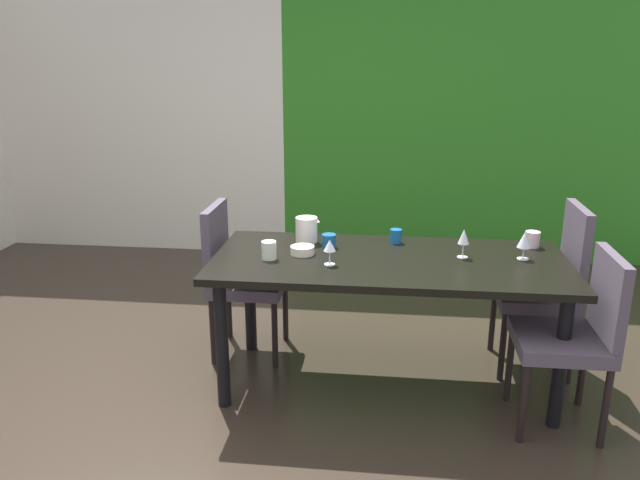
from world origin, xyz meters
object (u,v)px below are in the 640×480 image
Objects in this scene: wine_glass_west at (330,247)px; cup_east at (396,236)px; pitcher_near_shelf at (307,229)px; cup_left at (532,239)px; serving_bowl_center at (302,250)px; cup_rear at (269,250)px; chair_left_far at (236,271)px; chair_right_far at (550,281)px; cup_front at (329,241)px; wine_glass_south at (525,240)px; chair_right_near at (577,330)px; dining_table at (389,273)px; wine_glass_north at (464,238)px.

wine_glass_west is 0.56m from cup_east.
cup_left is at bearing 2.09° from pitcher_near_shelf.
cup_east is 0.78m from cup_left.
serving_bowl_center is at bearing 136.12° from wine_glass_west.
cup_rear is at bearing -150.94° from cup_east.
chair_left_far reaches higher than serving_bowl_center.
pitcher_near_shelf reaches higher than wine_glass_west.
cup_east is at bearing 90.20° from chair_right_far.
cup_front is 0.54× the size of pitcher_near_shelf.
pitcher_near_shelf is at bearing -175.14° from cup_east.
chair_right_far is at bearing 46.43° from wine_glass_south.
cup_east is at bearing 56.09° from chair_right_near.
wine_glass_west is at bearing -155.99° from dining_table.
chair_right_far is 7.30× the size of wine_glass_west.
dining_table is at bearing -171.01° from wine_glass_north.
chair_right_far is (1.87, -0.00, 0.02)m from chair_left_far.
wine_glass_south is 0.72m from cup_east.
cup_left is 1.51m from cup_rear.
cup_front is (-0.38, -0.13, -0.00)m from cup_east.
wine_glass_south is at bearing 1.49° from wine_glass_north.
chair_right_far is 6.71× the size of pitcher_near_shelf.
chair_right_near is (-0.01, -0.61, -0.03)m from chair_right_far.
cup_left is at bearing 0.22° from cup_east.
chair_left_far is at bearing 72.00° from chair_right_near.
cup_left is 1.30m from pitcher_near_shelf.
chair_right_near is at bearing -8.05° from cup_rear.
cup_rear reaches higher than serving_bowl_center.
wine_glass_south is 1.92× the size of cup_front.
dining_table is 13.98× the size of wine_glass_west.
cup_rear reaches higher than cup_east.
chair_left_far is (-0.93, 0.30, -0.14)m from dining_table.
wine_glass_south is 1.58× the size of cup_rear.
chair_left_far reaches higher than dining_table.
cup_left is (1.29, 0.28, 0.02)m from serving_bowl_center.
cup_left is 0.61× the size of pitcher_near_shelf.
pitcher_near_shelf is (-0.49, 0.26, 0.16)m from dining_table.
pitcher_near_shelf is at bearing 91.91° from chair_right_far.
cup_rear is (-0.34, 0.06, -0.05)m from wine_glass_west.
pitcher_near_shelf is (-1.42, 0.56, 0.31)m from chair_right_near.
chair_right_far is 1.31m from cup_front.
wine_glass_north reaches higher than wine_glass_south.
pitcher_near_shelf is (-0.17, 0.39, -0.03)m from wine_glass_west.
cup_east is 0.99× the size of cup_front.
pitcher_near_shelf is (-1.30, -0.05, 0.03)m from cup_left.
chair_left_far is 0.66m from cup_front.
cup_rear is at bearing -165.33° from cup_left.
wine_glass_south is at bearing 2.35° from serving_bowl_center.
chair_left_far reaches higher than wine_glass_west.
chair_right_far is at bearing 0.07° from cup_left.
chair_left_far is 5.91× the size of wine_glass_north.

